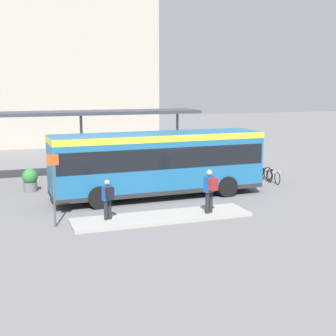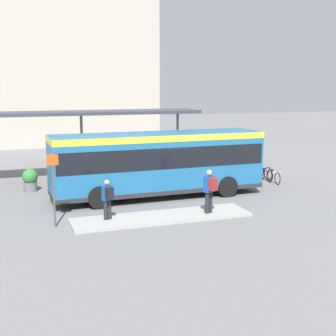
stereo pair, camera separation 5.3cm
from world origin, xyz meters
name	(u,v)px [view 1 (the left image)]	position (x,y,z in m)	size (l,w,h in m)	color
ground_plane	(158,197)	(0.00, 0.00, 0.00)	(120.00, 120.00, 0.00)	slate
curb_island	(162,217)	(-1.02, -3.60, 0.06)	(7.32, 1.80, 0.12)	#9E9E99
city_bus	(158,160)	(0.01, 0.00, 1.81)	(10.22, 2.76, 3.10)	#1E6093
pedestrian_waiting	(210,189)	(0.97, -3.88, 1.16)	(0.54, 0.57, 1.81)	#232328
pedestrian_companion	(108,197)	(-3.20, -3.43, 1.03)	(0.44, 0.48, 1.59)	#232328
bicycle_white	(274,176)	(7.09, 1.03, 0.36)	(0.48, 1.67, 0.72)	black
bicycle_black	(265,175)	(6.98, 1.70, 0.34)	(0.48, 1.57, 0.68)	black
bicycle_blue	(262,172)	(7.17, 2.38, 0.37)	(0.48, 1.72, 0.75)	black
bicycle_yellow	(255,171)	(7.10, 3.05, 0.34)	(0.48, 1.55, 0.67)	black
station_shelter	(81,114)	(-2.73, 5.58, 3.73)	(13.69, 2.56, 3.90)	#383D47
potted_planter_near_shelter	(96,174)	(-2.45, 3.08, 0.73)	(1.02, 1.02, 1.42)	slate
potted_planter_far_side	(30,180)	(-5.76, 3.33, 0.61)	(0.78, 0.78, 1.17)	slate
platform_sign	(54,187)	(-5.24, -3.33, 1.56)	(0.44, 0.08, 2.80)	#4C4C51
station_building	(47,50)	(-2.64, 25.11, 8.60)	(18.77, 10.17, 17.20)	#B2A899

